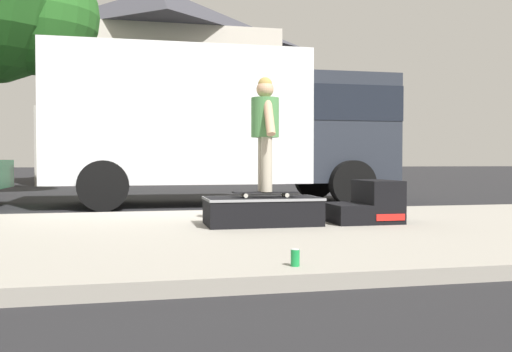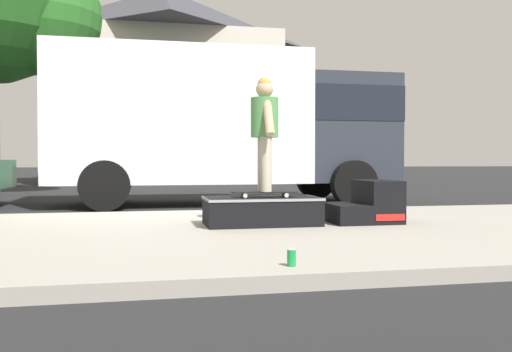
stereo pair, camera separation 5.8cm
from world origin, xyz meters
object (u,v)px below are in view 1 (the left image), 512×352
(box_truck, at_px, (225,121))
(skater_kid, at_px, (265,124))
(soda_can, at_px, (295,258))
(skateboard, at_px, (265,192))
(skate_box, at_px, (262,210))
(kicker_ramp, at_px, (368,205))

(box_truck, bearing_deg, skater_kid, -93.47)
(soda_can, height_order, box_truck, box_truck)
(skater_kid, xyz_separation_m, box_truck, (0.29, 4.82, 0.37))
(skater_kid, bearing_deg, skateboard, 90.00)
(skate_box, relative_size, skateboard, 1.74)
(skateboard, relative_size, skater_kid, 0.57)
(skate_box, bearing_deg, skater_kid, -9.52)
(kicker_ramp, bearing_deg, soda_can, -123.49)
(kicker_ramp, height_order, skater_kid, skater_kid)
(kicker_ramp, relative_size, skateboard, 1.07)
(skateboard, bearing_deg, soda_can, -98.48)
(skateboard, relative_size, box_truck, 0.11)
(kicker_ramp, distance_m, skater_kid, 1.66)
(skate_box, relative_size, soda_can, 10.86)
(kicker_ramp, distance_m, soda_can, 3.11)
(skateboard, xyz_separation_m, skater_kid, (0.00, -0.00, 0.82))
(skater_kid, bearing_deg, soda_can, -98.48)
(skate_box, height_order, skateboard, skateboard)
(kicker_ramp, xyz_separation_m, soda_can, (-1.71, -2.59, -0.16))
(skate_box, height_order, kicker_ramp, kicker_ramp)
(skate_box, xyz_separation_m, kicker_ramp, (1.36, -0.00, 0.04))
(skate_box, distance_m, skater_kid, 1.03)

